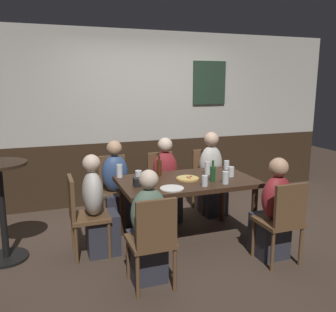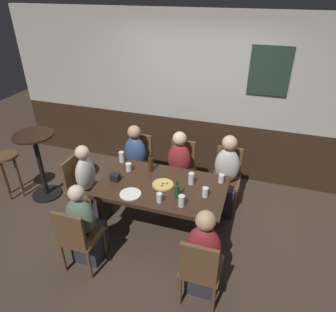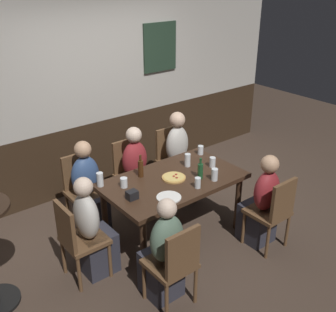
{
  "view_description": "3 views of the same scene",
  "coord_description": "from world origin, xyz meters",
  "px_view_note": "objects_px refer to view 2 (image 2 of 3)",
  "views": [
    {
      "loc": [
        -1.56,
        -3.68,
        1.84
      ],
      "look_at": [
        -0.24,
        -0.01,
        1.04
      ],
      "focal_mm": 38.28,
      "sensor_mm": 36.0,
      "label": 1
    },
    {
      "loc": [
        1.02,
        -2.9,
        2.92
      ],
      "look_at": [
        0.03,
        0.15,
        1.08
      ],
      "focal_mm": 32.7,
      "sensor_mm": 36.0,
      "label": 2
    },
    {
      "loc": [
        -2.52,
        -3.08,
        2.88
      ],
      "look_at": [
        -0.0,
        0.09,
        0.99
      ],
      "focal_mm": 43.61,
      "sensor_mm": 36.0,
      "label": 3
    }
  ],
  "objects_px": {
    "person_left_far": "(135,166)",
    "plate_white_large": "(130,194)",
    "chair_left_far": "(139,159)",
    "chair_left_near": "(77,236)",
    "person_left_near": "(86,229)",
    "bar_stool": "(8,164)",
    "beer_bottle_brown": "(151,164)",
    "chair_right_near": "(200,268)",
    "tumbler_short": "(159,198)",
    "side_bar_table": "(39,161)",
    "chair_right_far": "(227,174)",
    "beer_glass_tall": "(122,157)",
    "highball_clear": "(129,168)",
    "tumbler_water": "(205,193)",
    "condiment_caddy": "(115,177)",
    "person_mid_far": "(178,173)",
    "person_right_far": "(225,180)",
    "chair_head_west": "(80,184)",
    "dining_table": "(162,191)",
    "pint_glass_pale": "(181,201)",
    "pizza": "(163,185)",
    "beer_glass_half": "(191,179)",
    "person_right_near": "(203,258)",
    "beer_bottle_green": "(177,191)",
    "pint_glass_stout": "(221,179)",
    "person_head_west": "(91,188)"
  },
  "relations": [
    {
      "from": "dining_table",
      "to": "person_left_far",
      "type": "bearing_deg",
      "value": 134.08
    },
    {
      "from": "beer_glass_tall",
      "to": "bar_stool",
      "type": "xyz_separation_m",
      "value": [
        -1.72,
        -0.32,
        -0.25
      ]
    },
    {
      "from": "chair_left_far",
      "to": "chair_left_near",
      "type": "bearing_deg",
      "value": -90.0
    },
    {
      "from": "beer_glass_half",
      "to": "beer_bottle_brown",
      "type": "height_order",
      "value": "beer_bottle_brown"
    },
    {
      "from": "chair_left_far",
      "to": "side_bar_table",
      "type": "distance_m",
      "value": 1.47
    },
    {
      "from": "pizza",
      "to": "beer_glass_tall",
      "type": "bearing_deg",
      "value": 153.25
    },
    {
      "from": "chair_left_far",
      "to": "chair_head_west",
      "type": "xyz_separation_m",
      "value": [
        -0.51,
        -0.87,
        0.0
      ]
    },
    {
      "from": "highball_clear",
      "to": "tumbler_water",
      "type": "bearing_deg",
      "value": -12.45
    },
    {
      "from": "chair_right_far",
      "to": "beer_glass_tall",
      "type": "xyz_separation_m",
      "value": [
        -1.4,
        -0.51,
        0.32
      ]
    },
    {
      "from": "chair_right_near",
      "to": "tumbler_short",
      "type": "distance_m",
      "value": 0.87
    },
    {
      "from": "person_left_near",
      "to": "tumbler_short",
      "type": "bearing_deg",
      "value": 27.02
    },
    {
      "from": "chair_head_west",
      "to": "beer_glass_tall",
      "type": "height_order",
      "value": "beer_glass_tall"
    },
    {
      "from": "person_head_west",
      "to": "beer_glass_half",
      "type": "height_order",
      "value": "person_head_west"
    },
    {
      "from": "chair_right_far",
      "to": "person_mid_far",
      "type": "height_order",
      "value": "person_mid_far"
    },
    {
      "from": "tumbler_short",
      "to": "plate_white_large",
      "type": "xyz_separation_m",
      "value": [
        -0.37,
        0.02,
        -0.05
      ]
    },
    {
      "from": "chair_head_west",
      "to": "beer_bottle_brown",
      "type": "xyz_separation_m",
      "value": [
        0.95,
        0.26,
        0.35
      ]
    },
    {
      "from": "beer_glass_tall",
      "to": "person_right_far",
      "type": "bearing_deg",
      "value": 14.14
    },
    {
      "from": "beer_bottle_brown",
      "to": "chair_right_near",
      "type": "bearing_deg",
      "value": -50.59
    },
    {
      "from": "beer_bottle_green",
      "to": "bar_stool",
      "type": "height_order",
      "value": "beer_bottle_green"
    },
    {
      "from": "chair_right_far",
      "to": "beer_glass_half",
      "type": "height_order",
      "value": "beer_glass_half"
    },
    {
      "from": "person_mid_far",
      "to": "person_right_far",
      "type": "distance_m",
      "value": 0.69
    },
    {
      "from": "pizza",
      "to": "beer_glass_half",
      "type": "bearing_deg",
      "value": 23.99
    },
    {
      "from": "beer_glass_tall",
      "to": "bar_stool",
      "type": "bearing_deg",
      "value": -169.57
    },
    {
      "from": "plate_white_large",
      "to": "pint_glass_pale",
      "type": "bearing_deg",
      "value": -1.46
    },
    {
      "from": "person_left_far",
      "to": "beer_bottle_brown",
      "type": "height_order",
      "value": "person_left_far"
    },
    {
      "from": "pint_glass_pale",
      "to": "person_mid_far",
      "type": "bearing_deg",
      "value": 108.09
    },
    {
      "from": "beer_bottle_brown",
      "to": "condiment_caddy",
      "type": "bearing_deg",
      "value": -135.48
    },
    {
      "from": "chair_head_west",
      "to": "pint_glass_pale",
      "type": "bearing_deg",
      "value": -11.44
    },
    {
      "from": "chair_left_near",
      "to": "person_mid_far",
      "type": "bearing_deg",
      "value": 66.54
    },
    {
      "from": "pint_glass_stout",
      "to": "person_right_far",
      "type": "bearing_deg",
      "value": 88.64
    },
    {
      "from": "dining_table",
      "to": "condiment_caddy",
      "type": "height_order",
      "value": "condiment_caddy"
    },
    {
      "from": "pint_glass_stout",
      "to": "person_head_west",
      "type": "bearing_deg",
      "value": -170.44
    },
    {
      "from": "person_left_far",
      "to": "pizza",
      "type": "distance_m",
      "value": 1.03
    },
    {
      "from": "pint_glass_pale",
      "to": "plate_white_large",
      "type": "height_order",
      "value": "pint_glass_pale"
    },
    {
      "from": "chair_left_near",
      "to": "side_bar_table",
      "type": "distance_m",
      "value": 1.68
    },
    {
      "from": "chair_right_far",
      "to": "person_right_near",
      "type": "bearing_deg",
      "value": -90.0
    },
    {
      "from": "beer_bottle_green",
      "to": "person_right_far",
      "type": "bearing_deg",
      "value": 63.4
    },
    {
      "from": "highball_clear",
      "to": "plate_white_large",
      "type": "bearing_deg",
      "value": -63.79
    },
    {
      "from": "plate_white_large",
      "to": "condiment_caddy",
      "type": "distance_m",
      "value": 0.37
    },
    {
      "from": "person_left_far",
      "to": "plate_white_large",
      "type": "xyz_separation_m",
      "value": [
        0.39,
        -1.0,
        0.28
      ]
    },
    {
      "from": "chair_left_far",
      "to": "condiment_caddy",
      "type": "bearing_deg",
      "value": -84.57
    },
    {
      "from": "chair_head_west",
      "to": "person_mid_far",
      "type": "xyz_separation_m",
      "value": [
        1.2,
        0.71,
        -0.02
      ]
    },
    {
      "from": "person_left_near",
      "to": "bar_stool",
      "type": "relative_size",
      "value": 1.51
    },
    {
      "from": "pint_glass_pale",
      "to": "person_right_near",
      "type": "bearing_deg",
      "value": -48.42
    },
    {
      "from": "chair_right_far",
      "to": "chair_left_near",
      "type": "bearing_deg",
      "value": -128.2
    },
    {
      "from": "chair_left_near",
      "to": "beer_bottle_green",
      "type": "relative_size",
      "value": 3.61
    },
    {
      "from": "chair_right_far",
      "to": "condiment_caddy",
      "type": "xyz_separation_m",
      "value": [
        -1.28,
        -0.95,
        0.29
      ]
    },
    {
      "from": "chair_left_near",
      "to": "highball_clear",
      "type": "relative_size",
      "value": 8.21
    },
    {
      "from": "tumbler_water",
      "to": "side_bar_table",
      "type": "bearing_deg",
      "value": 174.38
    },
    {
      "from": "dining_table",
      "to": "person_left_near",
      "type": "height_order",
      "value": "person_left_near"
    }
  ]
}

